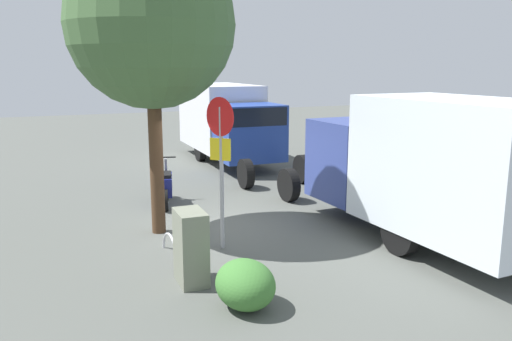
{
  "coord_description": "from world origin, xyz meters",
  "views": [
    {
      "loc": [
        -11.01,
        3.78,
        3.64
      ],
      "look_at": [
        -0.5,
        -0.74,
        1.32
      ],
      "focal_mm": 36.51,
      "sensor_mm": 36.0,
      "label": 1
    }
  ],
  "objects_px": {
    "bike_rack_hoop": "(170,254)",
    "motorcycle": "(166,186)",
    "street_tree": "(151,25)",
    "utility_cabinet": "(191,247)",
    "box_truck_far": "(228,120)",
    "stop_sign": "(221,149)",
    "box_truck_near": "(423,163)"
  },
  "relations": [
    {
      "from": "box_truck_far",
      "to": "utility_cabinet",
      "type": "relative_size",
      "value": 6.39
    },
    {
      "from": "box_truck_far",
      "to": "bike_rack_hoop",
      "type": "xyz_separation_m",
      "value": [
        -8.94,
        4.52,
        -1.61
      ]
    },
    {
      "from": "bike_rack_hoop",
      "to": "utility_cabinet",
      "type": "bearing_deg",
      "value": -179.76
    },
    {
      "from": "motorcycle",
      "to": "bike_rack_hoop",
      "type": "bearing_deg",
      "value": -178.22
    },
    {
      "from": "bike_rack_hoop",
      "to": "motorcycle",
      "type": "bearing_deg",
      "value": -12.69
    },
    {
      "from": "utility_cabinet",
      "to": "bike_rack_hoop",
      "type": "distance_m",
      "value": 1.62
    },
    {
      "from": "stop_sign",
      "to": "utility_cabinet",
      "type": "distance_m",
      "value": 2.26
    },
    {
      "from": "stop_sign",
      "to": "bike_rack_hoop",
      "type": "bearing_deg",
      "value": 86.1
    },
    {
      "from": "street_tree",
      "to": "bike_rack_hoop",
      "type": "xyz_separation_m",
      "value": [
        -1.45,
        0.12,
        -4.46
      ]
    },
    {
      "from": "motorcycle",
      "to": "bike_rack_hoop",
      "type": "relative_size",
      "value": 2.09
    },
    {
      "from": "box_truck_far",
      "to": "motorcycle",
      "type": "xyz_separation_m",
      "value": [
        -5.32,
        3.7,
        -1.09
      ]
    },
    {
      "from": "box_truck_near",
      "to": "box_truck_far",
      "type": "bearing_deg",
      "value": 1.11
    },
    {
      "from": "street_tree",
      "to": "utility_cabinet",
      "type": "relative_size",
      "value": 4.92
    },
    {
      "from": "utility_cabinet",
      "to": "bike_rack_hoop",
      "type": "height_order",
      "value": "utility_cabinet"
    },
    {
      "from": "motorcycle",
      "to": "street_tree",
      "type": "height_order",
      "value": "street_tree"
    },
    {
      "from": "box_truck_near",
      "to": "street_tree",
      "type": "distance_m",
      "value": 6.29
    },
    {
      "from": "box_truck_near",
      "to": "bike_rack_hoop",
      "type": "distance_m",
      "value": 5.47
    },
    {
      "from": "motorcycle",
      "to": "stop_sign",
      "type": "distance_m",
      "value": 4.0
    },
    {
      "from": "box_truck_near",
      "to": "stop_sign",
      "type": "distance_m",
      "value": 4.19
    },
    {
      "from": "box_truck_far",
      "to": "stop_sign",
      "type": "xyz_separation_m",
      "value": [
        -9.02,
        3.46,
        0.42
      ]
    },
    {
      "from": "motorcycle",
      "to": "utility_cabinet",
      "type": "height_order",
      "value": "utility_cabinet"
    },
    {
      "from": "box_truck_near",
      "to": "utility_cabinet",
      "type": "xyz_separation_m",
      "value": [
        -0.25,
        5.06,
        -1.02
      ]
    },
    {
      "from": "street_tree",
      "to": "utility_cabinet",
      "type": "bearing_deg",
      "value": 177.86
    },
    {
      "from": "stop_sign",
      "to": "utility_cabinet",
      "type": "height_order",
      "value": "stop_sign"
    },
    {
      "from": "street_tree",
      "to": "bike_rack_hoop",
      "type": "bearing_deg",
      "value": 175.41
    },
    {
      "from": "stop_sign",
      "to": "motorcycle",
      "type": "bearing_deg",
      "value": 3.79
    },
    {
      "from": "box_truck_near",
      "to": "box_truck_far",
      "type": "xyz_separation_m",
      "value": [
        10.19,
        0.54,
        -0.04
      ]
    },
    {
      "from": "stop_sign",
      "to": "box_truck_near",
      "type": "bearing_deg",
      "value": -106.32
    },
    {
      "from": "box_truck_far",
      "to": "bike_rack_hoop",
      "type": "distance_m",
      "value": 10.15
    },
    {
      "from": "box_truck_far",
      "to": "motorcycle",
      "type": "bearing_deg",
      "value": -33.53
    },
    {
      "from": "box_truck_far",
      "to": "utility_cabinet",
      "type": "distance_m",
      "value": 11.42
    },
    {
      "from": "box_truck_far",
      "to": "street_tree",
      "type": "height_order",
      "value": "street_tree"
    }
  ]
}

